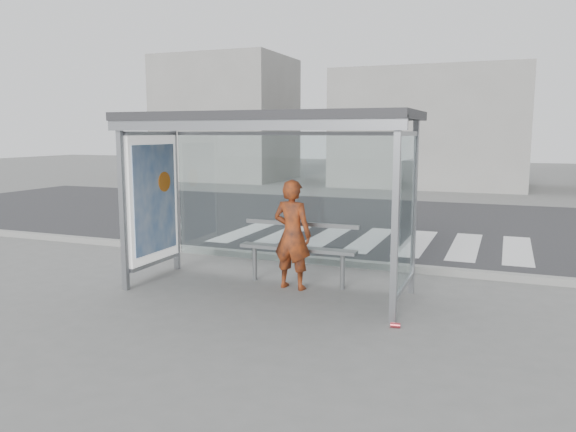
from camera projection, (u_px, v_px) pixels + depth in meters
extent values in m
plane|color=slate|center=(267.00, 291.00, 8.33)|extent=(80.00, 80.00, 0.00)
cube|color=#29292B|center=(373.00, 222.00, 14.78)|extent=(30.00, 10.00, 0.01)
cube|color=gray|center=(310.00, 260.00, 10.12)|extent=(30.00, 0.18, 0.12)
cube|color=silver|center=(246.00, 231.00, 13.38)|extent=(0.55, 3.00, 0.00)
cube|color=silver|center=(285.00, 234.00, 13.01)|extent=(0.55, 3.00, 0.00)
cube|color=silver|center=(326.00, 237.00, 12.65)|extent=(0.55, 3.00, 0.00)
cube|color=silver|center=(370.00, 240.00, 12.29)|extent=(0.55, 3.00, 0.00)
cube|color=silver|center=(416.00, 243.00, 11.93)|extent=(0.55, 3.00, 0.00)
cube|color=silver|center=(465.00, 247.00, 11.57)|extent=(0.55, 3.00, 0.00)
cube|color=silver|center=(517.00, 250.00, 11.21)|extent=(0.55, 3.00, 0.00)
cube|color=gray|center=(123.00, 207.00, 8.22)|extent=(0.08, 0.08, 2.50)
cube|color=gray|center=(395.00, 223.00, 6.78)|extent=(0.08, 0.08, 2.50)
cube|color=gray|center=(175.00, 197.00, 9.51)|extent=(0.08, 0.08, 2.50)
cube|color=gray|center=(414.00, 209.00, 8.07)|extent=(0.08, 0.08, 2.50)
cube|color=#2D2D30|center=(266.00, 116.00, 7.95)|extent=(4.25, 1.65, 0.12)
cube|color=gray|center=(243.00, 123.00, 7.27)|extent=(4.25, 0.06, 0.18)
cube|color=white|center=(285.00, 199.00, 8.78)|extent=(3.80, 0.02, 2.00)
cube|color=white|center=(151.00, 199.00, 8.86)|extent=(0.15, 1.25, 2.00)
cube|color=#3065AD|center=(155.00, 199.00, 8.83)|extent=(0.01, 1.10, 1.70)
cylinder|color=#CC6612|center=(164.00, 182.00, 9.02)|extent=(0.02, 0.32, 0.32)
cube|color=white|center=(405.00, 211.00, 7.42)|extent=(0.03, 1.25, 2.00)
cube|color=beige|center=(404.00, 203.00, 7.46)|extent=(0.03, 0.86, 1.16)
cube|color=gray|center=(227.00, 119.00, 28.07)|extent=(6.00, 5.00, 6.00)
cube|color=gray|center=(431.00, 129.00, 24.53)|extent=(8.00, 5.00, 5.00)
imported|color=#E94315|center=(292.00, 234.00, 8.37)|extent=(0.64, 0.46, 1.65)
cube|color=slate|center=(297.00, 249.00, 8.61)|extent=(1.86, 0.23, 0.05)
cylinder|color=slate|center=(255.00, 264.00, 8.91)|extent=(0.07, 0.07, 0.54)
cylinder|color=slate|center=(342.00, 272.00, 8.39)|extent=(0.07, 0.07, 0.54)
cube|color=slate|center=(301.00, 224.00, 8.70)|extent=(1.86, 0.04, 0.06)
cylinder|color=#D23E49|center=(395.00, 325.00, 6.76)|extent=(0.12, 0.07, 0.06)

